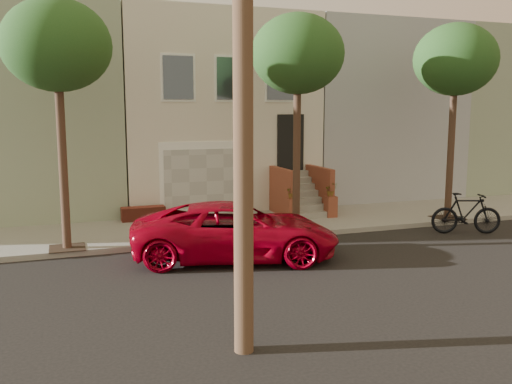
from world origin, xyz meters
name	(u,v)px	position (x,y,z in m)	size (l,w,h in m)	color
ground	(324,274)	(0.00, 0.00, 0.00)	(90.00, 90.00, 0.00)	black
sidewalk	(249,225)	(0.00, 5.35, 0.07)	(40.00, 3.70, 0.15)	gray
house_row	(202,111)	(0.00, 11.19, 3.64)	(33.10, 11.70, 7.00)	beige
tree_left	(57,47)	(-5.50, 3.90, 5.26)	(2.70, 2.57, 6.30)	#2D2116
tree_mid	(298,55)	(1.00, 3.90, 5.26)	(2.70, 2.57, 6.30)	#2D2116
tree_right	(456,61)	(6.50, 3.90, 5.26)	(2.70, 2.57, 6.30)	#2D2116
pickup_truck	(236,231)	(-1.50, 1.95, 0.71)	(2.36, 5.12, 1.42)	#A50118
motorcycle	(466,213)	(5.89, 2.31, 0.63)	(0.59, 2.08, 1.25)	black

